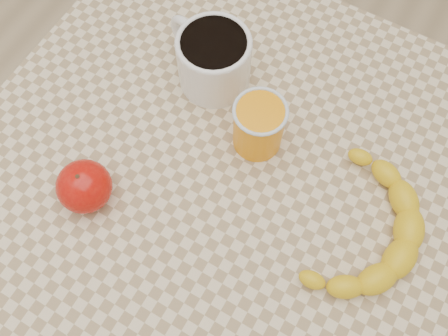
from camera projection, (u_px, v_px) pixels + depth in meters
The scene contains 6 objects.
ground at pixel (224, 275), 1.45m from camera, with size 3.00×3.00×0.00m, color tan.
table at pixel (224, 193), 0.84m from camera, with size 0.80×0.80×0.75m.
coffee_mug at pixel (213, 58), 0.78m from camera, with size 0.18×0.15×0.10m.
orange_juice_glass at pixel (259, 126), 0.74m from camera, with size 0.08×0.08×0.09m.
apple at pixel (84, 186), 0.71m from camera, with size 0.10×0.10×0.07m.
banana at pixel (364, 230), 0.70m from camera, with size 0.21×0.29×0.04m, color yellow, non-canonical shape.
Camera 1 is at (0.15, -0.26, 1.45)m, focal length 40.00 mm.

